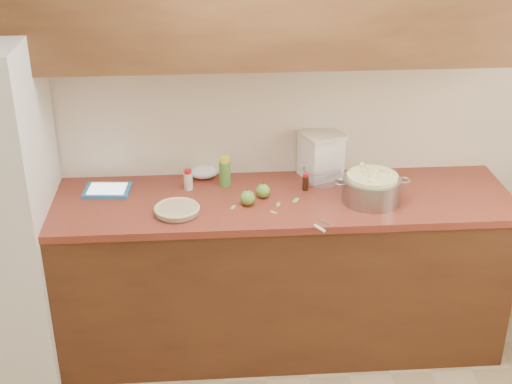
{
  "coord_description": "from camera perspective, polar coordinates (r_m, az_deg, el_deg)",
  "views": [
    {
      "loc": [
        -0.27,
        -1.85,
        2.59
      ],
      "look_at": [
        -0.04,
        1.43,
        0.98
      ],
      "focal_mm": 50.0,
      "sensor_mm": 36.0,
      "label": 1
    }
  ],
  "objects": [
    {
      "name": "room_shell",
      "position": [
        2.27,
        3.53,
        -8.55
      ],
      "size": [
        3.6,
        3.6,
        3.6
      ],
      "color": "tan",
      "rests_on": "ground"
    },
    {
      "name": "counter_run",
      "position": [
        3.96,
        0.47,
        -6.42
      ],
      "size": [
        2.64,
        0.68,
        0.92
      ],
      "color": "#4C2A15",
      "rests_on": "ground"
    },
    {
      "name": "pie",
      "position": [
        3.59,
        -6.34,
        -1.43
      ],
      "size": [
        0.24,
        0.24,
        0.04
      ],
      "rotation": [
        0.0,
        0.0,
        0.27
      ],
      "color": "silver",
      "rests_on": "counter_run"
    },
    {
      "name": "colander",
      "position": [
        3.72,
        9.22,
        0.3
      ],
      "size": [
        0.4,
        0.3,
        0.15
      ],
      "rotation": [
        0.0,
        0.0,
        0.26
      ],
      "color": "gray",
      "rests_on": "counter_run"
    },
    {
      "name": "flour_canister",
      "position": [
        3.94,
        5.21,
        3.01
      ],
      "size": [
        0.27,
        0.27,
        0.26
      ],
      "rotation": [
        0.0,
        0.0,
        0.39
      ],
      "color": "white",
      "rests_on": "counter_run"
    },
    {
      "name": "tablet",
      "position": [
        3.88,
        -11.81,
        0.17
      ],
      "size": [
        0.25,
        0.2,
        0.02
      ],
      "rotation": [
        0.0,
        0.0,
        -0.08
      ],
      "color": "#246DB0",
      "rests_on": "counter_run"
    },
    {
      "name": "paring_knife",
      "position": [
        3.45,
        5.2,
        -2.83
      ],
      "size": [
        0.1,
        0.14,
        0.01
      ],
      "rotation": [
        0.0,
        0.0,
        0.57
      ],
      "color": "gray",
      "rests_on": "counter_run"
    },
    {
      "name": "lemon_bottle",
      "position": [
        3.84,
        -2.51,
        1.62
      ],
      "size": [
        0.06,
        0.06,
        0.17
      ],
      "rotation": [
        0.0,
        0.0,
        -0.43
      ],
      "color": "#4C8C38",
      "rests_on": "counter_run"
    },
    {
      "name": "cinnamon_shaker",
      "position": [
        3.82,
        -5.45,
        0.96
      ],
      "size": [
        0.05,
        0.05,
        0.11
      ],
      "rotation": [
        0.0,
        0.0,
        -0.13
      ],
      "color": "beige",
      "rests_on": "counter_run"
    },
    {
      "name": "vanilla_bottle",
      "position": [
        3.81,
        3.98,
        0.79
      ],
      "size": [
        0.03,
        0.03,
        0.09
      ],
      "rotation": [
        0.0,
        0.0,
        -0.31
      ],
      "color": "black",
      "rests_on": "counter_run"
    },
    {
      "name": "mixing_bowl",
      "position": [
        3.91,
        5.29,
        1.43
      ],
      "size": [
        0.21,
        0.21,
        0.08
      ],
      "rotation": [
        0.0,
        0.0,
        -0.18
      ],
      "color": "silver",
      "rests_on": "counter_run"
    },
    {
      "name": "paper_towel",
      "position": [
        3.96,
        -4.2,
        1.59
      ],
      "size": [
        0.17,
        0.15,
        0.06
      ],
      "primitive_type": "ellipsoid",
      "rotation": [
        0.0,
        0.0,
        -0.15
      ],
      "color": "white",
      "rests_on": "counter_run"
    },
    {
      "name": "apple_left",
      "position": [
        3.64,
        -0.68,
        -0.48
      ],
      "size": [
        0.08,
        0.08,
        0.09
      ],
      "color": "olive",
      "rests_on": "counter_run"
    },
    {
      "name": "apple_center",
      "position": [
        3.72,
        0.56,
        0.1
      ],
      "size": [
        0.08,
        0.08,
        0.09
      ],
      "color": "olive",
      "rests_on": "counter_run"
    },
    {
      "name": "peel_a",
      "position": [
        3.64,
        -1.84,
        -1.23
      ],
      "size": [
        0.03,
        0.04,
        0.0
      ],
      "primitive_type": "cube",
      "rotation": [
        0.0,
        0.0,
        -2.03
      ],
      "color": "#8AB95A",
      "rests_on": "counter_run"
    },
    {
      "name": "peel_b",
      "position": [
        3.66,
        1.79,
        -1.01
      ],
      "size": [
        0.03,
        0.05,
        0.0
      ],
      "primitive_type": "cube",
      "rotation": [
        0.0,
        0.0,
        -1.79
      ],
      "color": "#8AB95A",
      "rests_on": "counter_run"
    },
    {
      "name": "peel_c",
      "position": [
        3.71,
        3.21,
        -0.67
      ],
      "size": [
        0.04,
        0.06,
        0.0
      ],
      "primitive_type": "cube",
      "rotation": [
        0.0,
        0.0,
        -2.08
      ],
      "color": "#8AB95A",
      "rests_on": "counter_run"
    },
    {
      "name": "peel_d",
      "position": [
        3.59,
        1.41,
        -1.64
      ],
      "size": [
        0.04,
        0.04,
        0.0
      ],
      "primitive_type": "cube",
      "rotation": [
        0.0,
        0.0,
        2.39
      ],
      "color": "#8AB95A",
      "rests_on": "counter_run"
    }
  ]
}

